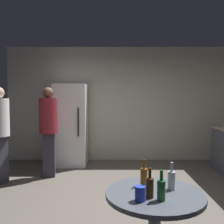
{
  "coord_description": "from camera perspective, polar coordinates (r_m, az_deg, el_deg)",
  "views": [
    {
      "loc": [
        -0.17,
        -3.25,
        1.5
      ],
      "look_at": [
        -0.19,
        0.67,
        1.27
      ],
      "focal_mm": 39.29,
      "sensor_mm": 36.0,
      "label": 1
    }
  ],
  "objects": [
    {
      "name": "beer_bottle_brown",
      "position": [
        1.98,
        9.03,
        -16.84
      ],
      "size": [
        0.06,
        0.06,
        0.23
      ],
      "color": "#593314",
      "rests_on": "foreground_table"
    },
    {
      "name": "plastic_cup_blue",
      "position": [
        1.92,
        6.85,
        -18.32
      ],
      "size": [
        0.08,
        0.08,
        0.11
      ],
      "primitive_type": "cylinder",
      "color": "blue",
      "rests_on": "foreground_table"
    },
    {
      "name": "foreground_table",
      "position": [
        2.15,
        10.16,
        -20.54
      ],
      "size": [
        0.8,
        0.8,
        0.73
      ],
      "color": "#4C515B",
      "rests_on": "ground_plane"
    },
    {
      "name": "refrigerator",
      "position": [
        5.56,
        -9.24,
        -2.92
      ],
      "size": [
        0.7,
        0.68,
        1.8
      ],
      "color": "white",
      "rests_on": "ground_plane"
    },
    {
      "name": "person_in_maroon_shirt",
      "position": [
        4.77,
        -14.28,
        -2.85
      ],
      "size": [
        0.39,
        0.39,
        1.7
      ],
      "rotation": [
        0.0,
        0.0,
        -1.42
      ],
      "color": "#2D2D38",
      "rests_on": "ground_plane"
    },
    {
      "name": "beer_bottle_green",
      "position": [
        1.94,
        11.66,
        -17.25
      ],
      "size": [
        0.06,
        0.06,
        0.23
      ],
      "color": "#26662D",
      "rests_on": "foreground_table"
    },
    {
      "name": "wall_back",
      "position": [
        5.89,
        1.95,
        1.86
      ],
      "size": [
        5.32,
        0.06,
        2.7
      ],
      "primitive_type": "cube",
      "color": "beige",
      "rests_on": "ground_plane"
    },
    {
      "name": "person_in_white_shirt",
      "position": [
        4.7,
        -24.48,
        -3.22
      ],
      "size": [
        0.46,
        0.46,
        1.69
      ],
      "rotation": [
        0.0,
        0.0,
        -0.51
      ],
      "color": "#2D2D38",
      "rests_on": "ground_plane"
    },
    {
      "name": "beer_bottle_clear",
      "position": [
        2.17,
        13.95,
        -15.06
      ],
      "size": [
        0.06,
        0.06,
        0.23
      ],
      "color": "silver",
      "rests_on": "foreground_table"
    },
    {
      "name": "beer_bottle_amber",
      "position": [
        2.22,
        7.72,
        -14.59
      ],
      "size": [
        0.06,
        0.06,
        0.23
      ],
      "color": "#8C5919",
      "rests_on": "foreground_table"
    },
    {
      "name": "ground_plane",
      "position": [
        3.61,
        3.23,
        -22.13
      ],
      "size": [
        5.2,
        5.2,
        0.1
      ],
      "primitive_type": "cube",
      "color": "#5B544C"
    }
  ]
}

